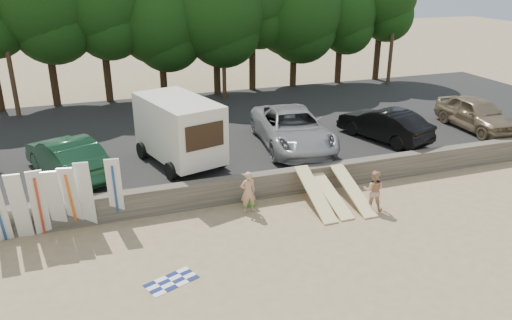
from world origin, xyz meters
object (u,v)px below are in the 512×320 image
object	(u,v)px
car_2	(293,128)
car_4	(477,114)
box_trailer	(179,128)
beachgoer_a	(248,192)
car_1	(67,157)
beachgoer_b	(374,190)
cooler	(250,202)
car_3	(384,124)

from	to	relation	value
car_2	car_4	bearing A→B (deg)	2.71
box_trailer	beachgoer_a	size ratio (longest dim) A/B	2.97
car_1	beachgoer_a	distance (m)	7.40
car_2	car_4	distance (m)	9.89
beachgoer_b	cooler	distance (m)	4.66
box_trailer	car_4	distance (m)	15.19
beachgoer_a	beachgoer_b	world-z (taller)	beachgoer_a
car_4	cooler	world-z (taller)	car_4
car_1	car_2	size ratio (longest dim) A/B	0.79
box_trailer	car_2	bearing A→B (deg)	-12.16
car_2	beachgoer_b	world-z (taller)	car_2
car_3	cooler	size ratio (longest dim) A/B	12.34
car_4	beachgoer_b	distance (m)	10.28
car_3	beachgoer_b	bearing A→B (deg)	35.86
box_trailer	car_1	bearing A→B (deg)	164.17
car_2	beachgoer_a	xyz separation A→B (m)	(-3.60, -4.31, -0.76)
car_4	beachgoer_a	xyz separation A→B (m)	(-13.46, -3.60, -0.72)
box_trailer	beachgoer_b	size ratio (longest dim) A/B	3.07
box_trailer	cooler	world-z (taller)	box_trailer
car_1	car_4	size ratio (longest dim) A/B	1.02
car_2	cooler	size ratio (longest dim) A/B	16.42
box_trailer	beachgoer_a	bearing A→B (deg)	-82.55
car_3	car_4	size ratio (longest dim) A/B	0.97
box_trailer	car_1	xyz separation A→B (m)	(-4.50, 0.00, -0.74)
car_2	beachgoer_b	bearing A→B (deg)	-74.35
cooler	car_4	bearing A→B (deg)	17.84
car_2	car_1	bearing A→B (deg)	-171.22
car_3	beachgoer_b	xyz separation A→B (m)	(-3.63, -5.07, -0.69)
car_1	beachgoer_a	size ratio (longest dim) A/B	3.07
car_1	cooler	xyz separation A→B (m)	(6.41, -3.54, -1.36)
box_trailer	car_4	xyz separation A→B (m)	(15.17, -0.37, -0.74)
box_trailer	car_3	distance (m)	9.85
car_2	car_3	world-z (taller)	car_2
car_4	cooler	distance (m)	13.70
car_1	car_3	size ratio (longest dim) A/B	1.06
box_trailer	beachgoer_a	world-z (taller)	box_trailer
box_trailer	cooler	distance (m)	4.54
beachgoer_b	beachgoer_a	bearing A→B (deg)	16.26
car_1	box_trailer	bearing A→B (deg)	157.99
car_3	beachgoer_b	world-z (taller)	car_3
car_3	car_2	bearing A→B (deg)	-25.79
beachgoer_a	car_2	bearing A→B (deg)	-131.54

